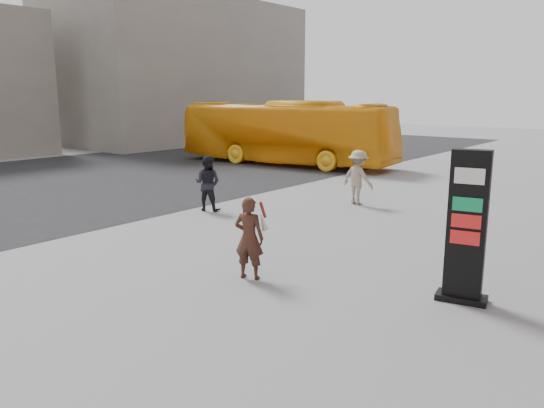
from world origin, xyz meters
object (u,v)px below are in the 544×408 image
Objects in this scene: info_pylon at (467,227)px; bus at (285,133)px; pedestrian_b at (358,177)px; pedestrian_a at (208,183)px; woman at (249,237)px.

info_pylon is 0.23× the size of bus.
pedestrian_b is (-5.46, 5.93, -0.43)m from info_pylon.
bus is at bearing 125.69° from info_pylon.
bus is at bearing -85.55° from pedestrian_a.
info_pylon reaches higher than pedestrian_b.
bus is 6.50× the size of pedestrian_b.
info_pylon reaches higher than pedestrian_a.
bus is 6.71× the size of pedestrian_a.
bus is 11.05m from pedestrian_a.
info_pylon is at bearing -177.78° from woman.
pedestrian_b is at bearing -150.85° from pedestrian_a.
bus reaches higher than woman.
bus is (-9.65, 13.68, 0.75)m from woman.
bus reaches higher than pedestrian_a.
info_pylon is 1.50× the size of pedestrian_b.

